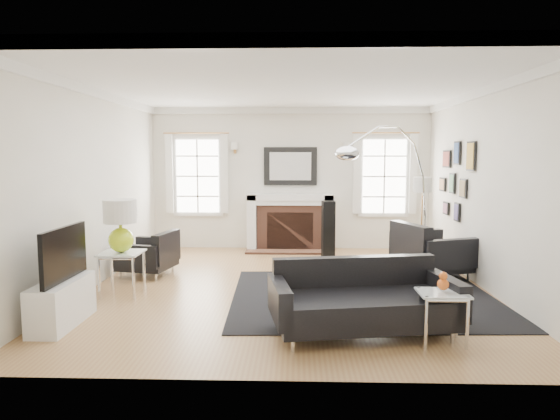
{
  "coord_description": "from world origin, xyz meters",
  "views": [
    {
      "loc": [
        0.12,
        -6.95,
        1.85
      ],
      "look_at": [
        -0.12,
        0.3,
        1.07
      ],
      "focal_mm": 32.0,
      "sensor_mm": 36.0,
      "label": 1
    }
  ],
  "objects_px": {
    "fireplace": "(290,223)",
    "gourd_lamp": "(120,222)",
    "coffee_table": "(329,265)",
    "arc_floor_lamp": "(389,194)",
    "armchair_left": "(150,255)",
    "sofa": "(362,301)",
    "armchair_right": "(429,253)"
  },
  "relations": [
    {
      "from": "fireplace",
      "to": "gourd_lamp",
      "type": "height_order",
      "value": "gourd_lamp"
    },
    {
      "from": "armchair_left",
      "to": "arc_floor_lamp",
      "type": "xyz_separation_m",
      "value": [
        3.65,
        -0.1,
        0.97
      ]
    },
    {
      "from": "armchair_right",
      "to": "arc_floor_lamp",
      "type": "distance_m",
      "value": 1.1
    },
    {
      "from": "fireplace",
      "to": "coffee_table",
      "type": "xyz_separation_m",
      "value": [
        0.58,
        -2.83,
        -0.22
      ]
    },
    {
      "from": "fireplace",
      "to": "gourd_lamp",
      "type": "bearing_deg",
      "value": -123.72
    },
    {
      "from": "fireplace",
      "to": "armchair_right",
      "type": "distance_m",
      "value": 3.1
    },
    {
      "from": "sofa",
      "to": "coffee_table",
      "type": "bearing_deg",
      "value": 97.41
    },
    {
      "from": "coffee_table",
      "to": "arc_floor_lamp",
      "type": "bearing_deg",
      "value": 30.14
    },
    {
      "from": "coffee_table",
      "to": "fireplace",
      "type": "bearing_deg",
      "value": 101.56
    },
    {
      "from": "fireplace",
      "to": "arc_floor_lamp",
      "type": "height_order",
      "value": "arc_floor_lamp"
    },
    {
      "from": "arc_floor_lamp",
      "to": "coffee_table",
      "type": "bearing_deg",
      "value": -149.86
    },
    {
      "from": "armchair_left",
      "to": "coffee_table",
      "type": "relative_size",
      "value": 1.24
    },
    {
      "from": "sofa",
      "to": "armchair_right",
      "type": "height_order",
      "value": "armchair_right"
    },
    {
      "from": "armchair_right",
      "to": "armchair_left",
      "type": "bearing_deg",
      "value": 179.33
    },
    {
      "from": "fireplace",
      "to": "coffee_table",
      "type": "distance_m",
      "value": 2.89
    },
    {
      "from": "coffee_table",
      "to": "gourd_lamp",
      "type": "relative_size",
      "value": 1.13
    },
    {
      "from": "armchair_left",
      "to": "gourd_lamp",
      "type": "bearing_deg",
      "value": -92.94
    },
    {
      "from": "sofa",
      "to": "arc_floor_lamp",
      "type": "xyz_separation_m",
      "value": [
        0.69,
        2.34,
        0.95
      ]
    },
    {
      "from": "sofa",
      "to": "armchair_left",
      "type": "xyz_separation_m",
      "value": [
        -2.96,
        2.44,
        -0.02
      ]
    },
    {
      "from": "coffee_table",
      "to": "arc_floor_lamp",
      "type": "height_order",
      "value": "arc_floor_lamp"
    },
    {
      "from": "armchair_left",
      "to": "armchair_right",
      "type": "bearing_deg",
      "value": -0.67
    },
    {
      "from": "armchair_right",
      "to": "gourd_lamp",
      "type": "relative_size",
      "value": 1.85
    },
    {
      "from": "arc_floor_lamp",
      "to": "gourd_lamp",
      "type": "bearing_deg",
      "value": -164.79
    },
    {
      "from": "gourd_lamp",
      "to": "arc_floor_lamp",
      "type": "relative_size",
      "value": 0.29
    },
    {
      "from": "sofa",
      "to": "armchair_right",
      "type": "distance_m",
      "value": 2.73
    },
    {
      "from": "fireplace",
      "to": "armchair_right",
      "type": "height_order",
      "value": "fireplace"
    },
    {
      "from": "armchair_right",
      "to": "coffee_table",
      "type": "distance_m",
      "value": 1.66
    },
    {
      "from": "gourd_lamp",
      "to": "coffee_table",
      "type": "bearing_deg",
      "value": 9.6
    },
    {
      "from": "armchair_right",
      "to": "coffee_table",
      "type": "bearing_deg",
      "value": -159.41
    },
    {
      "from": "armchair_right",
      "to": "gourd_lamp",
      "type": "xyz_separation_m",
      "value": [
        -4.33,
        -1.05,
        0.59
      ]
    },
    {
      "from": "armchair_left",
      "to": "fireplace",
      "type": "bearing_deg",
      "value": 45.64
    },
    {
      "from": "armchair_right",
      "to": "coffee_table",
      "type": "xyz_separation_m",
      "value": [
        -1.56,
        -0.58,
        -0.07
      ]
    }
  ]
}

